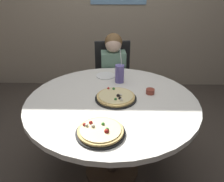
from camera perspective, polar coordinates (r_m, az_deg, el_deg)
The scene contains 9 objects.
ground_plane at distance 2.26m, azimuth -0.03°, elevation -18.93°, with size 8.00×8.00×0.00m, color #4C4238.
dining_table at distance 1.84m, azimuth -0.03°, elevation -4.46°, with size 1.34×1.34×0.75m.
chair_wooden at distance 2.69m, azimuth 0.21°, elevation 3.00°, with size 0.43×0.43×0.95m.
diner_child at distance 2.54m, azimuth 0.44°, elevation 0.37°, with size 0.28×0.42×1.08m.
pizza_veggie at distance 1.80m, azimuth 0.95°, elevation -1.52°, with size 0.33×0.33×0.05m.
pizza_cheese at distance 1.44m, azimuth -2.89°, elevation -9.90°, with size 0.31×0.31×0.05m.
soda_cup at distance 2.06m, azimuth 1.89°, elevation 4.31°, with size 0.08×0.08×0.31m.
sauce_bowl at distance 1.90m, azimuth 9.43°, elevation -0.08°, with size 0.07×0.07×0.04m, color brown.
plate_small at distance 2.21m, azimuth -1.58°, elevation 3.79°, with size 0.18×0.18×0.01m, color white.
Camera 1 is at (0.03, -1.57, 1.63)m, focal length 37.02 mm.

